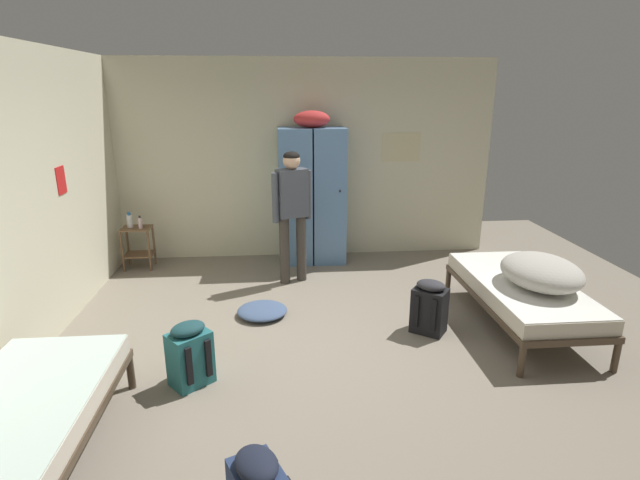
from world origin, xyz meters
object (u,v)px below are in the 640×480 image
Objects in this scene: shelf_unit at (138,244)px; clothes_pile_denim at (262,311)px; person_traveler at (292,205)px; water_bottle at (130,221)px; bed_left_front at (13,424)px; locker_bank at (312,193)px; lotion_bottle at (140,223)px; backpack_black at (430,307)px; bed_right at (521,291)px; backpack_teal at (189,355)px; bedding_heap at (541,272)px.

clothes_pile_denim is (1.70, -1.63, -0.29)m from shelf_unit.
clothes_pile_denim is (-0.37, -0.96, -0.93)m from person_traveler.
water_bottle is 0.38× the size of clothes_pile_denim.
water_bottle is (-2.15, 0.69, -0.33)m from person_traveler.
bed_left_front is (0.25, -3.80, 0.04)m from shelf_unit.
locker_bank is at bearing 69.03° from person_traveler.
water_bottle is 1.21× the size of lotion_bottle.
person_traveler is at bearing -110.97° from locker_bank.
bed_right is at bearing 3.11° from backpack_black.
bed_right is 3.55× the size of clothes_pile_denim.
lotion_bottle reaches higher than bed_left_front.
water_bottle reaches higher than backpack_black.
locker_bank reaches higher than person_traveler.
backpack_black is (-0.95, -0.05, -0.12)m from bed_right.
locker_bank is at bearing 2.61° from shelf_unit.
clothes_pile_denim is (-2.63, 0.46, -0.33)m from bed_right.
locker_bank is at bearing 114.30° from backpack_black.
backpack_teal is at bearing -69.12° from lotion_bottle.
person_traveler reaches higher than clothes_pile_denim.
locker_bank is 3.13m from bedding_heap.
water_bottle reaches higher than backpack_teal.
shelf_unit is at bearing 136.23° from clothes_pile_denim.
bedding_heap is at bearing -55.76° from bed_right.
locker_bank is 2.31× the size of bedding_heap.
bed_left_front is 3.55× the size of clothes_pile_denim.
clothes_pile_denim is at bearing -111.06° from locker_bank.
shelf_unit is 0.30× the size of bed_left_front.
person_traveler is 2.12m from lotion_bottle.
lotion_bottle is at bearing 135.73° from clothes_pile_denim.
backpack_teal is (-1.22, -2.96, -0.71)m from locker_bank.
locker_bank reaches higher than clothes_pile_denim.
bedding_heap is at bearing -26.50° from water_bottle.
shelf_unit reaches higher than backpack_black.
shelf_unit reaches higher than bed_left_front.
clothes_pile_denim is at bearing 170.18° from bed_right.
water_bottle reaches higher than lotion_bottle.
backpack_black is 1.77m from clothes_pile_denim.
person_traveler is at bearing 59.90° from bed_left_front.
bedding_heap is 2.85m from person_traveler.
bedding_heap is (4.18, 1.57, 0.26)m from bed_left_front.
clothes_pile_denim is at bearing -43.77° from shelf_unit.
bed_left_front is 3.45× the size of backpack_black.
locker_bank reaches higher than backpack_black.
locker_bank is 12.22× the size of lotion_bottle.
water_bottle reaches higher than bed_right.
bedding_heap reaches higher than backpack_teal.
bedding_heap reaches higher than bed_right.
water_bottle is 4.09m from backpack_black.
locker_bank is at bearing 131.49° from bedding_heap.
water_bottle is at bearing 154.52° from bed_right.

